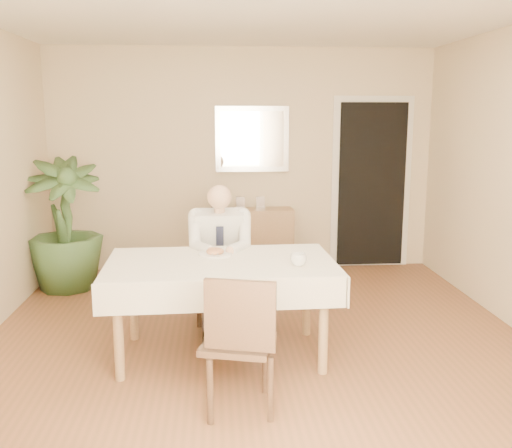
{
  "coord_description": "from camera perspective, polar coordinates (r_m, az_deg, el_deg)",
  "views": [
    {
      "loc": [
        -0.34,
        -4.24,
        1.84
      ],
      "look_at": [
        0.0,
        0.35,
        0.95
      ],
      "focal_mm": 40.0,
      "sensor_mm": 36.0,
      "label": 1
    }
  ],
  "objects": [
    {
      "name": "window",
      "position": [
        1.84,
        6.47,
        -1.37
      ],
      "size": [
        1.34,
        0.04,
        1.44
      ],
      "color": "white",
      "rests_on": "room"
    },
    {
      "name": "doorway",
      "position": [
        7.01,
        11.46,
        3.85
      ],
      "size": [
        0.96,
        0.07,
        2.1
      ],
      "color": "white",
      "rests_on": "ground"
    },
    {
      "name": "knife",
      "position": [
        4.42,
        -3.59,
        -2.98
      ],
      "size": [
        0.01,
        0.13,
        0.01
      ],
      "primitive_type": "cylinder",
      "rotation": [
        1.57,
        0.0,
        0.0
      ],
      "color": "silver",
      "rests_on": "dining_table"
    },
    {
      "name": "chair_far",
      "position": [
        5.22,
        -3.64,
        -3.64
      ],
      "size": [
        0.5,
        0.5,
        0.94
      ],
      "rotation": [
        0.0,
        0.0,
        -0.14
      ],
      "color": "#41291C",
      "rests_on": "ground"
    },
    {
      "name": "chair_near",
      "position": [
        3.53,
        -1.68,
        -11.26
      ],
      "size": [
        0.52,
        0.52,
        0.9
      ],
      "rotation": [
        0.0,
        0.0,
        -0.26
      ],
      "color": "#41291C",
      "rests_on": "ground"
    },
    {
      "name": "room",
      "position": [
        4.29,
        0.34,
        3.71
      ],
      "size": [
        5.0,
        5.02,
        2.6
      ],
      "color": "brown",
      "rests_on": "ground"
    },
    {
      "name": "sideboard",
      "position": [
        6.74,
        -0.28,
        -1.63
      ],
      "size": [
        0.94,
        0.34,
        0.75
      ],
      "primitive_type": "cube",
      "rotation": [
        0.0,
        0.0,
        0.03
      ],
      "color": "#9B734F",
      "rests_on": "ground"
    },
    {
      "name": "seated_man",
      "position": [
        4.89,
        -3.62,
        -2.65
      ],
      "size": [
        0.48,
        0.72,
        1.24
      ],
      "color": "white",
      "rests_on": "ground"
    },
    {
      "name": "potted_palm",
      "position": [
        6.32,
        -18.64,
        -0.03
      ],
      "size": [
        0.99,
        0.99,
        1.4
      ],
      "primitive_type": "imported",
      "rotation": [
        0.0,
        0.0,
        0.32
      ],
      "color": "#304E25",
      "rests_on": "ground"
    },
    {
      "name": "coffee_mug",
      "position": [
        4.16,
        4.27,
        -3.57
      ],
      "size": [
        0.14,
        0.14,
        0.09
      ],
      "primitive_type": "imported",
      "rotation": [
        0.0,
        0.0,
        0.23
      ],
      "color": "white",
      "rests_on": "dining_table"
    },
    {
      "name": "mirror",
      "position": [
        6.73,
        -0.38,
        8.48
      ],
      "size": [
        0.86,
        0.04,
        0.76
      ],
      "color": "silver",
      "rests_on": "room"
    },
    {
      "name": "plate",
      "position": [
        4.48,
        -4.11,
        -3.01
      ],
      "size": [
        0.26,
        0.26,
        0.02
      ],
      "primitive_type": "cylinder",
      "color": "white",
      "rests_on": "dining_table"
    },
    {
      "name": "photo_frame_center",
      "position": [
        6.7,
        -1.58,
        2.15
      ],
      "size": [
        0.1,
        0.02,
        0.14
      ],
      "primitive_type": "cube",
      "color": "silver",
      "rests_on": "sideboard"
    },
    {
      "name": "dining_table",
      "position": [
        4.32,
        -3.53,
        -4.8
      ],
      "size": [
        1.74,
        1.06,
        0.75
      ],
      "rotation": [
        0.0,
        0.0,
        0.03
      ],
      "color": "#9B734F",
      "rests_on": "ground"
    },
    {
      "name": "fork",
      "position": [
        4.42,
        -4.63,
        -3.0
      ],
      "size": [
        0.01,
        0.13,
        0.01
      ],
      "primitive_type": "cylinder",
      "rotation": [
        1.57,
        0.0,
        0.0
      ],
      "color": "silver",
      "rests_on": "dining_table"
    },
    {
      "name": "food",
      "position": [
        4.48,
        -4.11,
        -2.74
      ],
      "size": [
        0.14,
        0.14,
        0.06
      ],
      "primitive_type": "ellipsoid",
      "color": "#945D39",
      "rests_on": "dining_table"
    },
    {
      "name": "photo_frame_left",
      "position": [
        6.69,
        -4.08,
        2.12
      ],
      "size": [
        0.1,
        0.02,
        0.14
      ],
      "primitive_type": "cube",
      "color": "silver",
      "rests_on": "sideboard"
    },
    {
      "name": "photo_frame_right",
      "position": [
        6.7,
        0.45,
        2.16
      ],
      "size": [
        0.1,
        0.02,
        0.14
      ],
      "primitive_type": "cube",
      "color": "silver",
      "rests_on": "sideboard"
    }
  ]
}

